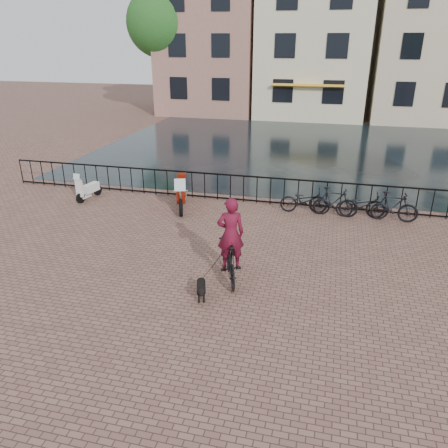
% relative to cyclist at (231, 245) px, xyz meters
% --- Properties ---
extents(ground, '(100.00, 100.00, 0.00)m').
position_rel_cyclist_xyz_m(ground, '(-0.34, -2.30, -0.97)').
color(ground, brown).
rests_on(ground, ground).
extents(canal_water, '(20.00, 20.00, 0.00)m').
position_rel_cyclist_xyz_m(canal_water, '(-0.34, 15.00, -0.97)').
color(canal_water, black).
rests_on(canal_water, ground).
extents(railing, '(20.00, 0.05, 1.02)m').
position_rel_cyclist_xyz_m(railing, '(-0.34, 5.70, -0.46)').
color(railing, black).
rests_on(railing, ground).
extents(canal_house_left, '(7.50, 9.00, 12.80)m').
position_rel_cyclist_xyz_m(canal_house_left, '(-7.84, 27.70, 5.43)').
color(canal_house_left, '#8F6053').
rests_on(canal_house_left, ground).
extents(canal_house_mid, '(8.00, 9.50, 11.80)m').
position_rel_cyclist_xyz_m(canal_house_mid, '(0.16, 27.70, 4.93)').
color(canal_house_mid, beige).
rests_on(canal_house_mid, ground).
extents(canal_house_right, '(7.00, 9.00, 13.30)m').
position_rel_cyclist_xyz_m(canal_house_right, '(8.16, 27.70, 5.68)').
color(canal_house_right, '#BDAA8C').
rests_on(canal_house_right, ground).
extents(tree_far_left, '(5.04, 5.04, 9.27)m').
position_rel_cyclist_xyz_m(tree_far_left, '(-11.34, 24.70, 5.76)').
color(tree_far_left, black).
rests_on(tree_far_left, ground).
extents(cyclist, '(1.11, 1.93, 2.55)m').
position_rel_cyclist_xyz_m(cyclist, '(0.00, 0.00, 0.00)').
color(cyclist, black).
rests_on(cyclist, ground).
extents(dog, '(0.45, 0.79, 0.51)m').
position_rel_cyclist_xyz_m(dog, '(-0.45, -1.03, -0.72)').
color(dog, black).
rests_on(dog, ground).
extents(motorcycle, '(1.02, 1.99, 1.39)m').
position_rel_cyclist_xyz_m(motorcycle, '(-2.84, 4.49, -0.28)').
color(motorcycle, maroon).
rests_on(motorcycle, ground).
extents(scooter, '(0.56, 1.29, 1.16)m').
position_rel_cyclist_xyz_m(scooter, '(-6.58, 4.60, -0.39)').
color(scooter, silver).
rests_on(scooter, ground).
extents(parked_bike_0, '(1.73, 0.63, 0.90)m').
position_rel_cyclist_xyz_m(parked_bike_0, '(1.46, 5.10, -0.52)').
color(parked_bike_0, black).
rests_on(parked_bike_0, ground).
extents(parked_bike_1, '(1.71, 0.67, 1.00)m').
position_rel_cyclist_xyz_m(parked_bike_1, '(2.41, 5.10, -0.47)').
color(parked_bike_1, black).
rests_on(parked_bike_1, ground).
extents(parked_bike_2, '(1.73, 0.65, 0.90)m').
position_rel_cyclist_xyz_m(parked_bike_2, '(3.36, 5.10, -0.52)').
color(parked_bike_2, black).
rests_on(parked_bike_2, ground).
extents(parked_bike_3, '(1.71, 0.67, 1.00)m').
position_rel_cyclist_xyz_m(parked_bike_3, '(4.31, 5.10, -0.47)').
color(parked_bike_3, black).
rests_on(parked_bike_3, ground).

